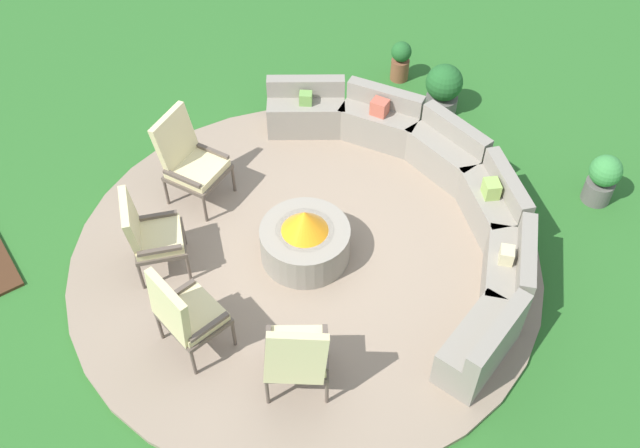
# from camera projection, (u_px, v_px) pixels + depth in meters

# --- Properties ---
(ground_plane) EXTENTS (24.00, 24.00, 0.00)m
(ground_plane) POSITION_uv_depth(u_px,v_px,m) (306.00, 258.00, 8.06)
(ground_plane) COLOR #2D6B28
(patio_circle) EXTENTS (5.26, 5.26, 0.06)m
(patio_circle) POSITION_uv_depth(u_px,v_px,m) (305.00, 257.00, 8.03)
(patio_circle) COLOR gray
(patio_circle) RESTS_ON ground_plane
(fire_pit) EXTENTS (0.99, 0.99, 0.70)m
(fire_pit) POSITION_uv_depth(u_px,v_px,m) (305.00, 239.00, 7.81)
(fire_pit) COLOR gray
(fire_pit) RESTS_ON patio_circle
(curved_stone_bench) EXTENTS (4.71, 2.34, 0.71)m
(curved_stone_bench) POSITION_uv_depth(u_px,v_px,m) (430.00, 192.00, 8.27)
(curved_stone_bench) COLOR gray
(curved_stone_bench) RESTS_ON patio_circle
(lounge_chair_front_left) EXTENTS (0.82, 0.82, 1.16)m
(lounge_chair_front_left) POSITION_uv_depth(u_px,v_px,m) (189.00, 159.00, 8.23)
(lounge_chair_front_left) COLOR brown
(lounge_chair_front_left) RESTS_ON patio_circle
(lounge_chair_front_right) EXTENTS (0.74, 0.74, 1.11)m
(lounge_chair_front_right) POSITION_uv_depth(u_px,v_px,m) (149.00, 233.00, 7.48)
(lounge_chair_front_right) COLOR brown
(lounge_chair_front_right) RESTS_ON patio_circle
(lounge_chair_back_left) EXTENTS (0.68, 0.61, 1.14)m
(lounge_chair_back_left) POSITION_uv_depth(u_px,v_px,m) (184.00, 313.00, 6.78)
(lounge_chair_back_left) COLOR brown
(lounge_chair_back_left) RESTS_ON patio_circle
(lounge_chair_back_right) EXTENTS (0.80, 0.83, 1.07)m
(lounge_chair_back_right) POSITION_uv_depth(u_px,v_px,m) (296.00, 355.00, 6.50)
(lounge_chair_back_right) COLOR brown
(lounge_chair_back_right) RESTS_ON patio_circle
(potted_plant_0) EXTENTS (0.29, 0.29, 0.60)m
(potted_plant_0) POSITION_uv_depth(u_px,v_px,m) (401.00, 60.00, 10.09)
(potted_plant_0) COLOR brown
(potted_plant_0) RESTS_ON ground_plane
(potted_plant_2) EXTENTS (0.38, 0.38, 0.66)m
(potted_plant_2) POSITION_uv_depth(u_px,v_px,m) (603.00, 178.00, 8.42)
(potted_plant_2) COLOR #605B56
(potted_plant_2) RESTS_ON ground_plane
(potted_plant_3) EXTENTS (0.50, 0.50, 0.70)m
(potted_plant_3) POSITION_uv_depth(u_px,v_px,m) (443.00, 88.00, 9.57)
(potted_plant_3) COLOR #605B56
(potted_plant_3) RESTS_ON ground_plane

